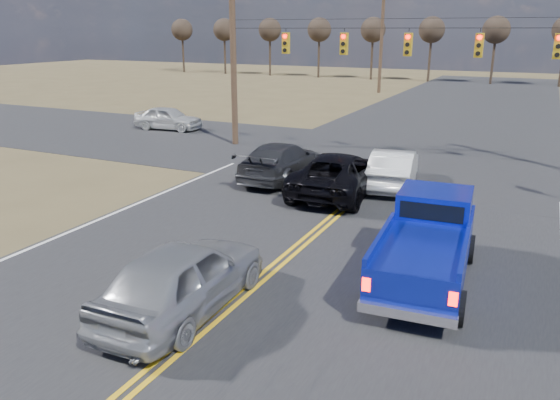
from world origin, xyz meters
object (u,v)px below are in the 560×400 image
at_px(silver_suv, 183,277).
at_px(black_suv, 339,174).
at_px(cross_car_west, 168,118).
at_px(dgrey_car_queue, 281,161).
at_px(white_car_queue, 394,168).
at_px(pickup_truck, 427,244).

xyz_separation_m(silver_suv, black_suv, (0.00, 9.98, -0.03)).
bearing_deg(cross_car_west, dgrey_car_queue, -128.27).
height_order(silver_suv, white_car_queue, silver_suv).
bearing_deg(pickup_truck, dgrey_car_queue, 131.69).
bearing_deg(pickup_truck, cross_car_west, 137.93).
bearing_deg(pickup_truck, black_suv, 121.98).
height_order(pickup_truck, silver_suv, pickup_truck).
bearing_deg(white_car_queue, silver_suv, 74.14).
bearing_deg(silver_suv, black_suv, -91.76).
relative_size(black_suv, cross_car_west, 1.34).
distance_m(white_car_queue, dgrey_car_queue, 4.56).
bearing_deg(silver_suv, white_car_queue, -99.48).
relative_size(black_suv, white_car_queue, 1.24).
bearing_deg(dgrey_car_queue, silver_suv, 103.55).
bearing_deg(dgrey_car_queue, pickup_truck, 134.50).
relative_size(silver_suv, dgrey_car_queue, 0.92).
xyz_separation_m(pickup_truck, white_car_queue, (-2.86, 7.98, -0.22)).
bearing_deg(cross_car_west, silver_suv, -147.35).
relative_size(silver_suv, white_car_queue, 1.05).
distance_m(black_suv, cross_car_west, 16.52).
bearing_deg(white_car_queue, black_suv, 40.79).
bearing_deg(white_car_queue, cross_car_west, -30.94).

